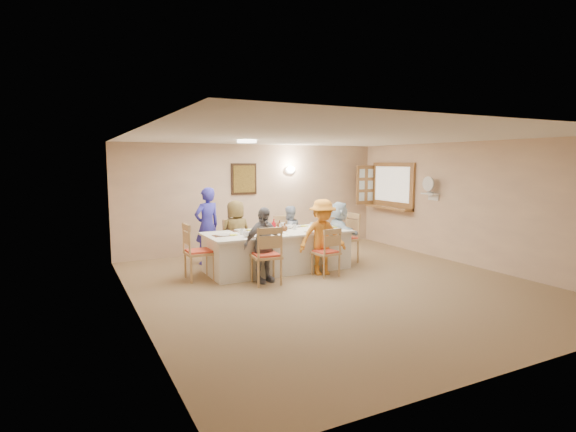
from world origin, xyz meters
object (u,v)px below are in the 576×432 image
chair_right_end (344,238)px  caregiver (207,226)px  chair_left_end (199,251)px  chair_front_right (326,252)px  diner_back_right (289,233)px  diner_back_left (236,233)px  condiment_ketchup (274,225)px  chair_back_right (287,238)px  dining_table (278,251)px  chair_back_left (234,243)px  diner_right_end (339,232)px  desk_fan (430,187)px  chair_front_left (266,255)px  diner_front_right (322,237)px  diner_front_left (263,245)px  serving_hatch (393,186)px

chair_right_end → caregiver: bearing=-116.8°
chair_left_end → caregiver: (0.50, 1.15, 0.28)m
chair_front_right → diner_back_right: 1.49m
diner_back_left → condiment_ketchup: (0.51, -0.69, 0.22)m
chair_back_right → caregiver: 1.72m
dining_table → chair_left_end: size_ratio=2.73×
chair_back_left → diner_right_end: 2.18m
chair_back_left → desk_fan: bearing=-6.5°
chair_front_left → chair_back_right: bearing=-120.3°
caregiver → diner_back_right: bearing=147.7°
diner_front_right → diner_right_end: (0.82, 0.68, -0.07)m
desk_fan → diner_front_left: (-4.12, -0.31, -0.89)m
serving_hatch → dining_table: serving_hatch is taller
desk_fan → serving_hatch: bearing=85.3°
serving_hatch → caregiver: bearing=178.0°
chair_left_end → chair_right_end: chair_right_end is taller
chair_right_end → desk_fan: bearing=76.5°
chair_right_end → caregiver: size_ratio=0.65×
chair_left_end → caregiver: caregiver is taller
chair_front_left → diner_back_right: (1.20, 1.48, 0.07)m
dining_table → chair_right_end: (1.55, 0.00, 0.14)m
chair_front_right → chair_front_left: bearing=-6.8°
dining_table → chair_back_left: 1.00m
caregiver → condiment_ketchup: bearing=113.4°
desk_fan → diner_back_left: desk_fan is taller
serving_hatch → chair_left_end: (-5.18, -0.98, -0.99)m
diner_back_right → condiment_ketchup: size_ratio=4.67×
chair_front_right → diner_back_right: bearing=-96.8°
chair_front_left → diner_back_left: bearing=-83.4°
chair_right_end → caregiver: (-2.60, 1.15, 0.27)m
serving_hatch → desk_fan: 1.36m
diner_back_right → diner_right_end: (0.82, -0.68, 0.06)m
chair_front_right → chair_right_end: size_ratio=0.88×
chair_back_right → condiment_ketchup: bearing=-134.0°
serving_hatch → chair_front_left: 4.70m
desk_fan → chair_right_end: 2.25m
chair_left_end → dining_table: bearing=-90.3°
chair_back_left → chair_front_left: bearing=-80.7°
chair_front_left → caregiver: (-0.45, 1.95, 0.28)m
chair_left_end → diner_right_end: diner_right_end is taller
chair_back_left → diner_front_right: 1.92m
chair_front_left → chair_front_right: 1.20m
diner_back_left → diner_front_left: size_ratio=1.01×
diner_back_left → diner_front_left: bearing=85.7°
diner_back_left → caregiver: 0.66m
desk_fan → diner_front_right: bearing=-173.9°
diner_back_left → chair_back_right: bearing=-178.6°
chair_back_right → condiment_ketchup: size_ratio=3.76×
chair_right_end → diner_front_left: diner_front_left is taller
caregiver → chair_back_right: bearing=151.7°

